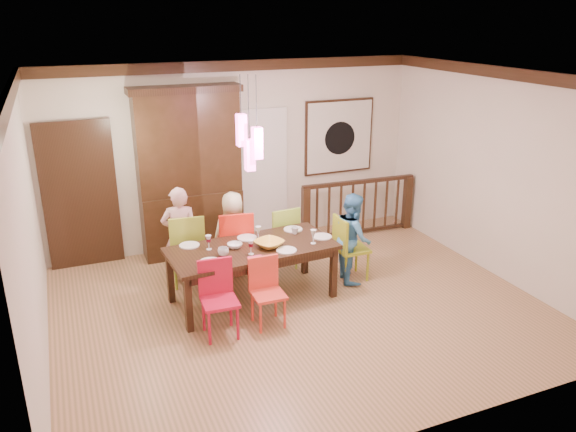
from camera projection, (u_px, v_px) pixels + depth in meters
name	position (u px, v px, depth m)	size (l,w,h in m)	color
floor	(300.00, 307.00, 7.22)	(6.00, 6.00, 0.00)	olive
ceiling	(302.00, 76.00, 6.23)	(6.00, 6.00, 0.00)	white
wall_back	(237.00, 155.00, 8.90)	(6.00, 6.00, 0.00)	beige
wall_left	(28.00, 236.00, 5.64)	(5.00, 5.00, 0.00)	beige
wall_right	(497.00, 174.00, 7.81)	(5.00, 5.00, 0.00)	beige
crown_molding	(301.00, 84.00, 6.26)	(6.00, 5.00, 0.16)	black
panel_door	(81.00, 197.00, 8.12)	(1.04, 0.07, 2.24)	black
white_doorway	(259.00, 177.00, 9.13)	(0.97, 0.05, 2.22)	silver
painting	(339.00, 137.00, 9.46)	(1.25, 0.06, 1.25)	black
pendant_cluster	(249.00, 142.00, 6.71)	(0.27, 0.21, 1.14)	#F74AAE
dining_table	(252.00, 253.00, 7.20)	(2.18, 1.10, 0.75)	black
chair_far_left	(186.00, 243.00, 7.69)	(0.52, 0.52, 1.03)	#9DB631
chair_far_mid	(235.00, 239.00, 7.81)	(0.53, 0.53, 1.04)	red
chair_far_right	(280.00, 232.00, 8.19)	(0.47, 0.47, 0.96)	#A1D03B
chair_near_left	(219.00, 296.00, 6.42)	(0.43, 0.43, 0.90)	red
chair_near_mid	(268.00, 289.00, 6.66)	(0.38, 0.38, 0.83)	#E53D2E
chair_end_right	(352.00, 243.00, 7.84)	(0.43, 0.43, 0.93)	#9FAD1F
china_hutch	(190.00, 173.00, 8.48)	(1.64, 0.46, 2.59)	black
balustrade	(358.00, 206.00, 9.44)	(2.03, 0.18, 0.96)	black
person_far_left	(180.00, 235.00, 7.69)	(0.51, 0.33, 1.39)	beige
person_far_mid	(233.00, 233.00, 8.00)	(0.59, 0.39, 1.21)	beige
person_end_right	(353.00, 237.00, 7.78)	(0.61, 0.48, 1.26)	#468EC5
serving_bowl	(269.00, 244.00, 7.16)	(0.35, 0.35, 0.09)	#F2BD45
small_bowl	(235.00, 246.00, 7.12)	(0.20, 0.20, 0.06)	white
cup_left	(223.00, 252.00, 6.89)	(0.13, 0.13, 0.11)	silver
cup_right	(295.00, 230.00, 7.58)	(0.10, 0.10, 0.09)	silver
plate_far_left	(189.00, 245.00, 7.20)	(0.26, 0.26, 0.01)	white
plate_far_mid	(247.00, 238.00, 7.44)	(0.26, 0.26, 0.01)	white
plate_far_right	(293.00, 229.00, 7.73)	(0.26, 0.26, 0.01)	white
plate_near_left	(210.00, 262.00, 6.72)	(0.26, 0.26, 0.01)	white
plate_near_mid	(286.00, 250.00, 7.04)	(0.26, 0.26, 0.01)	white
plate_end_right	(322.00, 237.00, 7.48)	(0.26, 0.26, 0.01)	white
wine_glass_a	(209.00, 242.00, 7.06)	(0.08, 0.08, 0.19)	#590C19
wine_glass_b	(258.00, 233.00, 7.35)	(0.08, 0.08, 0.19)	silver
wine_glass_c	(251.00, 247.00, 6.91)	(0.08, 0.08, 0.19)	#590C19
wine_glass_d	(313.00, 237.00, 7.24)	(0.08, 0.08, 0.19)	silver
napkin	(256.00, 258.00, 6.81)	(0.18, 0.14, 0.01)	#D83359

